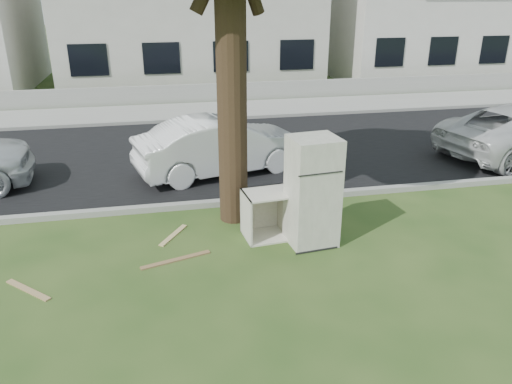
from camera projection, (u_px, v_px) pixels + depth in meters
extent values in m
plane|color=#294719|center=(276.00, 262.00, 8.17)|extent=(120.00, 120.00, 0.00)
cube|color=black|center=(224.00, 152.00, 13.61)|extent=(120.00, 7.00, 0.01)
cube|color=gray|center=(248.00, 203.00, 10.39)|extent=(120.00, 0.18, 0.12)
cube|color=gray|center=(209.00, 121.00, 16.83)|extent=(120.00, 0.18, 0.12)
cube|color=gray|center=(205.00, 111.00, 18.14)|extent=(120.00, 2.80, 0.01)
cube|color=gray|center=(200.00, 93.00, 19.46)|extent=(120.00, 0.15, 0.70)
cylinder|color=black|center=(232.00, 84.00, 8.74)|extent=(0.54, 0.54, 5.20)
cube|color=beige|center=(187.00, 1.00, 22.67)|extent=(11.00, 8.00, 7.20)
cube|color=silver|center=(427.00, 6.00, 24.99)|extent=(10.00, 8.00, 6.60)
cube|color=#B9B2A7|center=(313.00, 192.00, 8.46)|extent=(0.86, 0.81, 1.91)
cube|color=beige|center=(275.00, 214.00, 8.90)|extent=(1.16, 0.79, 0.85)
cube|color=olive|center=(176.00, 260.00, 8.21)|extent=(1.17, 0.44, 0.02)
cube|color=#A78557|center=(28.00, 290.00, 7.39)|extent=(0.75, 0.72, 0.02)
cube|color=tan|center=(173.00, 235.00, 9.03)|extent=(0.55, 0.79, 0.02)
imported|color=white|center=(221.00, 146.00, 11.88)|extent=(4.32, 2.42, 1.35)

